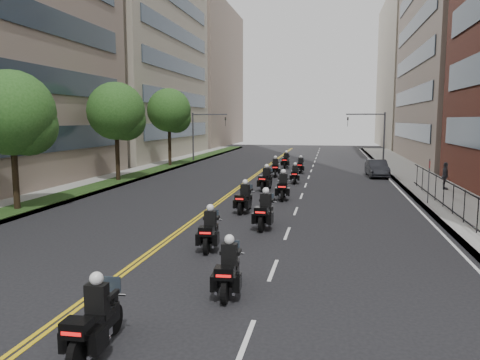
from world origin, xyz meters
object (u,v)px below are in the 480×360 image
at_px(motorcycle_3, 265,212).
at_px(parked_sedan, 377,168).
at_px(motorcycle_0, 95,322).
at_px(motorcycle_4, 244,199).
at_px(motorcycle_9, 301,166).
at_px(motorcycle_2, 210,232).
at_px(motorcycle_6, 266,180).
at_px(motorcycle_5, 283,188).
at_px(motorcycle_8, 275,168).
at_px(motorcycle_1, 229,271).
at_px(motorcycle_10, 286,161).
at_px(motorcycle_7, 295,175).
at_px(pedestrian_c, 445,176).

relative_size(motorcycle_3, parked_sedan, 0.57).
bearing_deg(motorcycle_0, motorcycle_4, 87.25).
bearing_deg(motorcycle_9, motorcycle_2, -91.51).
xyz_separation_m(motorcycle_2, motorcycle_6, (0.09, 14.95, 0.05)).
xyz_separation_m(motorcycle_4, motorcycle_5, (1.59, 4.33, 0.05)).
bearing_deg(motorcycle_4, parked_sedan, 69.48).
bearing_deg(motorcycle_0, motorcycle_5, 82.91).
distance_m(motorcycle_5, motorcycle_8, 11.46).
distance_m(motorcycle_1, motorcycle_2, 4.64).
xyz_separation_m(motorcycle_3, motorcycle_5, (0.04, 7.72, 0.01)).
distance_m(motorcycle_0, motorcycle_9, 34.17).
height_order(motorcycle_4, motorcycle_9, motorcycle_4).
distance_m(motorcycle_5, motorcycle_10, 18.71).
distance_m(motorcycle_8, parked_sedan, 8.64).
bearing_deg(motorcycle_9, motorcycle_5, -88.25).
height_order(motorcycle_5, motorcycle_9, motorcycle_5).
height_order(motorcycle_0, parked_sedan, motorcycle_0).
height_order(motorcycle_0, motorcycle_3, motorcycle_3).
distance_m(motorcycle_3, motorcycle_6, 11.27).
bearing_deg(motorcycle_10, motorcycle_7, -77.76).
relative_size(motorcycle_6, motorcycle_8, 1.01).
distance_m(motorcycle_0, motorcycle_7, 27.15).
xyz_separation_m(motorcycle_2, motorcycle_7, (1.77, 18.99, -0.04)).
bearing_deg(motorcycle_10, motorcycle_0, -87.19).
relative_size(motorcycle_6, motorcycle_7, 1.14).
distance_m(motorcycle_4, motorcycle_8, 15.65).
bearing_deg(parked_sedan, motorcycle_0, -108.48).
relative_size(motorcycle_8, pedestrian_c, 1.32).
bearing_deg(motorcycle_3, pedestrian_c, 55.02).
xyz_separation_m(motorcycle_1, motorcycle_9, (0.08, 30.35, -0.03)).
bearing_deg(motorcycle_7, motorcycle_10, 97.61).
relative_size(motorcycle_6, motorcycle_10, 1.03).
distance_m(motorcycle_4, motorcycle_9, 18.94).
distance_m(parked_sedan, pedestrian_c, 8.50).
bearing_deg(motorcycle_6, motorcycle_3, -74.78).
height_order(motorcycle_2, motorcycle_4, motorcycle_4).
relative_size(motorcycle_4, motorcycle_5, 0.93).
distance_m(motorcycle_10, parked_sedan, 10.07).
bearing_deg(motorcycle_5, motorcycle_10, 92.94).
bearing_deg(motorcycle_5, motorcycle_7, 86.87).
height_order(motorcycle_3, motorcycle_8, motorcycle_3).
bearing_deg(motorcycle_9, motorcycle_6, -96.19).
distance_m(motorcycle_2, pedestrian_c, 20.62).
bearing_deg(pedestrian_c, motorcycle_7, 87.53).
height_order(motorcycle_3, motorcycle_4, motorcycle_3).
bearing_deg(motorcycle_7, parked_sedan, 38.35).
bearing_deg(motorcycle_4, motorcycle_0, -86.17).
distance_m(motorcycle_1, motorcycle_3, 8.10).
height_order(motorcycle_7, pedestrian_c, pedestrian_c).
height_order(motorcycle_3, motorcycle_7, motorcycle_3).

